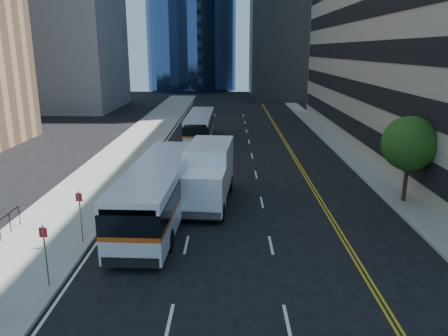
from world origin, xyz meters
name	(u,v)px	position (x,y,z in m)	size (l,w,h in m)	color
ground	(264,265)	(0.00, 0.00, 0.00)	(160.00, 160.00, 0.00)	black
sidewalk_west	(138,143)	(-10.50, 25.00, 0.07)	(5.00, 90.00, 0.15)	gray
sidewalk_east	(336,143)	(9.00, 25.00, 0.07)	(2.00, 90.00, 0.15)	gray
street_tree	(410,144)	(9.00, 8.00, 3.64)	(3.20, 3.20, 5.10)	#332114
bus_front	(158,190)	(-5.25, 5.08, 1.69)	(3.11, 12.09, 3.09)	silver
bus_rear	(200,126)	(-4.42, 26.40, 1.51)	(2.47, 10.76, 2.77)	silver
box_truck	(208,173)	(-2.74, 7.97, 1.82)	(3.09, 7.38, 3.44)	white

